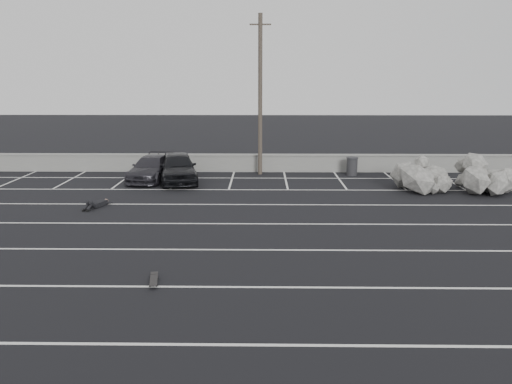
{
  "coord_description": "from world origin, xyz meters",
  "views": [
    {
      "loc": [
        2.71,
        -15.61,
        5.57
      ],
      "look_at": [
        2.45,
        4.18,
        1.0
      ],
      "focal_mm": 35.0,
      "sensor_mm": 36.0,
      "label": 1
    }
  ],
  "objects_px": {
    "utility_pole": "(260,95)",
    "riprap_pile": "(455,180)",
    "car_left": "(178,167)",
    "car_right": "(151,168)",
    "person": "(100,201)",
    "trash_bin": "(352,166)",
    "skateboard": "(154,280)"
  },
  "relations": [
    {
      "from": "car_left",
      "to": "person",
      "type": "relative_size",
      "value": 2.11
    },
    {
      "from": "car_right",
      "to": "trash_bin",
      "type": "distance_m",
      "value": 11.45
    },
    {
      "from": "person",
      "to": "car_left",
      "type": "bearing_deg",
      "value": 81.43
    },
    {
      "from": "utility_pole",
      "to": "trash_bin",
      "type": "xyz_separation_m",
      "value": [
        5.34,
        -0.24,
        -4.03
      ]
    },
    {
      "from": "trash_bin",
      "to": "utility_pole",
      "type": "bearing_deg",
      "value": 177.42
    },
    {
      "from": "car_left",
      "to": "skateboard",
      "type": "height_order",
      "value": "car_left"
    },
    {
      "from": "car_left",
      "to": "riprap_pile",
      "type": "distance_m",
      "value": 14.33
    },
    {
      "from": "utility_pole",
      "to": "car_right",
      "type": "bearing_deg",
      "value": -163.89
    },
    {
      "from": "trash_bin",
      "to": "skateboard",
      "type": "bearing_deg",
      "value": -117.61
    },
    {
      "from": "car_left",
      "to": "car_right",
      "type": "distance_m",
      "value": 1.64
    },
    {
      "from": "utility_pole",
      "to": "skateboard",
      "type": "distance_m",
      "value": 16.8
    },
    {
      "from": "car_left",
      "to": "car_right",
      "type": "bearing_deg",
      "value": 149.69
    },
    {
      "from": "trash_bin",
      "to": "skateboard",
      "type": "relative_size",
      "value": 1.25
    },
    {
      "from": "trash_bin",
      "to": "riprap_pile",
      "type": "relative_size",
      "value": 0.17
    },
    {
      "from": "riprap_pile",
      "to": "trash_bin",
      "type": "bearing_deg",
      "value": 135.63
    },
    {
      "from": "riprap_pile",
      "to": "person",
      "type": "height_order",
      "value": "riprap_pile"
    },
    {
      "from": "utility_pole",
      "to": "skateboard",
      "type": "bearing_deg",
      "value": -100.21
    },
    {
      "from": "utility_pole",
      "to": "riprap_pile",
      "type": "xyz_separation_m",
      "value": [
        9.7,
        -4.51,
        -3.98
      ]
    },
    {
      "from": "car_right",
      "to": "riprap_pile",
      "type": "distance_m",
      "value": 15.95
    },
    {
      "from": "utility_pole",
      "to": "trash_bin",
      "type": "distance_m",
      "value": 6.69
    },
    {
      "from": "car_left",
      "to": "utility_pole",
      "type": "xyz_separation_m",
      "value": [
        4.45,
        2.24,
        3.75
      ]
    },
    {
      "from": "person",
      "to": "skateboard",
      "type": "relative_size",
      "value": 2.68
    },
    {
      "from": "car_left",
      "to": "riprap_pile",
      "type": "xyz_separation_m",
      "value": [
        14.15,
        -2.27,
        -0.22
      ]
    },
    {
      "from": "car_right",
      "to": "trash_bin",
      "type": "height_order",
      "value": "car_right"
    },
    {
      "from": "utility_pole",
      "to": "car_left",
      "type": "bearing_deg",
      "value": -153.33
    },
    {
      "from": "person",
      "to": "car_right",
      "type": "bearing_deg",
      "value": 97.5
    },
    {
      "from": "car_right",
      "to": "riprap_pile",
      "type": "relative_size",
      "value": 0.72
    },
    {
      "from": "car_left",
      "to": "utility_pole",
      "type": "distance_m",
      "value": 6.24
    },
    {
      "from": "utility_pole",
      "to": "riprap_pile",
      "type": "relative_size",
      "value": 1.43
    },
    {
      "from": "car_right",
      "to": "person",
      "type": "height_order",
      "value": "car_right"
    },
    {
      "from": "car_left",
      "to": "riprap_pile",
      "type": "bearing_deg",
      "value": -21.63
    },
    {
      "from": "car_left",
      "to": "trash_bin",
      "type": "bearing_deg",
      "value": -1.0
    }
  ]
}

